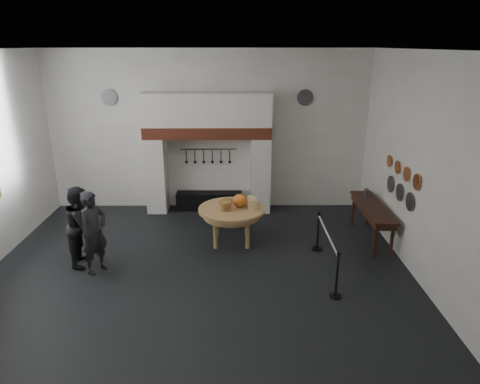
{
  "coord_description": "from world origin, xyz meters",
  "views": [
    {
      "loc": [
        0.82,
        -8.02,
        4.6
      ],
      "look_at": [
        0.88,
        1.33,
        1.35
      ],
      "focal_mm": 32.0,
      "sensor_mm": 36.0,
      "label": 1
    }
  ],
  "objects_px": {
    "barrier_post_near": "(337,276)",
    "work_table": "(232,209)",
    "iron_range": "(209,201)",
    "barrier_post_far": "(318,232)",
    "side_table": "(373,207)",
    "visitor_near": "(94,232)",
    "visitor_far": "(81,225)"
  },
  "relations": [
    {
      "from": "visitor_near",
      "to": "barrier_post_far",
      "type": "xyz_separation_m",
      "value": [
        4.86,
        0.96,
        -0.45
      ]
    },
    {
      "from": "work_table",
      "to": "barrier_post_near",
      "type": "distance_m",
      "value": 3.21
    },
    {
      "from": "work_table",
      "to": "side_table",
      "type": "xyz_separation_m",
      "value": [
        3.42,
        0.07,
        0.03
      ]
    },
    {
      "from": "iron_range",
      "to": "work_table",
      "type": "relative_size",
      "value": 1.19
    },
    {
      "from": "iron_range",
      "to": "visitor_far",
      "type": "bearing_deg",
      "value": -128.55
    },
    {
      "from": "work_table",
      "to": "visitor_near",
      "type": "xyz_separation_m",
      "value": [
        -2.84,
        -1.43,
        0.06
      ]
    },
    {
      "from": "work_table",
      "to": "barrier_post_near",
      "type": "xyz_separation_m",
      "value": [
        2.02,
        -2.47,
        -0.39
      ]
    },
    {
      "from": "barrier_post_near",
      "to": "visitor_near",
      "type": "bearing_deg",
      "value": 167.94
    },
    {
      "from": "side_table",
      "to": "barrier_post_far",
      "type": "relative_size",
      "value": 2.44
    },
    {
      "from": "barrier_post_far",
      "to": "iron_range",
      "type": "bearing_deg",
      "value": 135.46
    },
    {
      "from": "work_table",
      "to": "barrier_post_far",
      "type": "distance_m",
      "value": 2.11
    },
    {
      "from": "iron_range",
      "to": "work_table",
      "type": "bearing_deg",
      "value": -72.69
    },
    {
      "from": "visitor_near",
      "to": "side_table",
      "type": "xyz_separation_m",
      "value": [
        6.26,
        1.5,
        -0.03
      ]
    },
    {
      "from": "side_table",
      "to": "barrier_post_far",
      "type": "bearing_deg",
      "value": -158.85
    },
    {
      "from": "barrier_post_near",
      "to": "barrier_post_far",
      "type": "distance_m",
      "value": 2.0
    },
    {
      "from": "barrier_post_near",
      "to": "work_table",
      "type": "bearing_deg",
      "value": 129.23
    },
    {
      "from": "barrier_post_far",
      "to": "barrier_post_near",
      "type": "bearing_deg",
      "value": -90.0
    },
    {
      "from": "iron_range",
      "to": "barrier_post_near",
      "type": "relative_size",
      "value": 2.11
    },
    {
      "from": "work_table",
      "to": "iron_range",
      "type": "bearing_deg",
      "value": 107.31
    },
    {
      "from": "visitor_near",
      "to": "side_table",
      "type": "height_order",
      "value": "visitor_near"
    },
    {
      "from": "visitor_far",
      "to": "barrier_post_near",
      "type": "xyz_separation_m",
      "value": [
        5.26,
        -1.44,
        -0.43
      ]
    },
    {
      "from": "visitor_far",
      "to": "side_table",
      "type": "bearing_deg",
      "value": -85.29
    },
    {
      "from": "visitor_far",
      "to": "barrier_post_near",
      "type": "height_order",
      "value": "visitor_far"
    },
    {
      "from": "barrier_post_far",
      "to": "visitor_near",
      "type": "bearing_deg",
      "value": -168.81
    },
    {
      "from": "iron_range",
      "to": "work_table",
      "type": "distance_m",
      "value": 2.36
    },
    {
      "from": "iron_range",
      "to": "side_table",
      "type": "distance_m",
      "value": 4.65
    },
    {
      "from": "visitor_far",
      "to": "side_table",
      "type": "relative_size",
      "value": 0.8
    },
    {
      "from": "visitor_far",
      "to": "barrier_post_near",
      "type": "distance_m",
      "value": 5.47
    },
    {
      "from": "iron_range",
      "to": "barrier_post_far",
      "type": "height_order",
      "value": "barrier_post_far"
    },
    {
      "from": "work_table",
      "to": "visitor_near",
      "type": "relative_size",
      "value": 0.89
    },
    {
      "from": "visitor_far",
      "to": "iron_range",
      "type": "bearing_deg",
      "value": -43.25
    },
    {
      "from": "barrier_post_near",
      "to": "barrier_post_far",
      "type": "height_order",
      "value": "same"
    }
  ]
}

